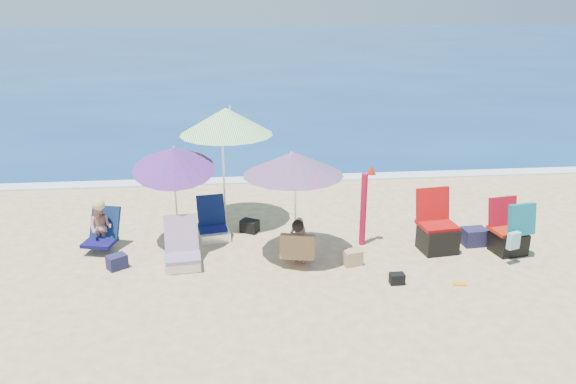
{
  "coord_description": "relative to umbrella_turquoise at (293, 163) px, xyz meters",
  "views": [
    {
      "loc": [
        -1.21,
        -8.19,
        4.29
      ],
      "look_at": [
        -0.3,
        1.0,
        1.1
      ],
      "focal_mm": 35.18,
      "sensor_mm": 36.0,
      "label": 1
    }
  ],
  "objects": [
    {
      "name": "foam",
      "position": [
        0.24,
        4.39,
        -1.68
      ],
      "size": [
        120.0,
        0.5,
        0.04
      ],
      "color": "white",
      "rests_on": "ground"
    },
    {
      "name": "ground",
      "position": [
        0.24,
        -0.71,
        -1.7
      ],
      "size": [
        120.0,
        120.0,
        0.0
      ],
      "color": "#D8BC84",
      "rests_on": "ground"
    },
    {
      "name": "furled_umbrella",
      "position": [
        1.34,
        0.41,
        -0.87
      ],
      "size": [
        0.3,
        0.22,
        1.5
      ],
      "color": "#B40C2F",
      "rests_on": "ground"
    },
    {
      "name": "bag_black_b",
      "position": [
        1.53,
        -1.14,
        -1.61
      ],
      "size": [
        0.23,
        0.16,
        0.18
      ],
      "color": "black",
      "rests_on": "ground"
    },
    {
      "name": "chair_rainbow",
      "position": [
        -1.89,
        -0.16,
        -1.48
      ],
      "size": [
        0.64,
        0.78,
        0.81
      ],
      "color": "#C87046",
      "rests_on": "ground"
    },
    {
      "name": "chair_navy",
      "position": [
        -1.4,
        1.01,
        -1.5
      ],
      "size": [
        0.65,
        0.79,
        0.74
      ],
      "color": "#0C1147",
      "rests_on": "ground"
    },
    {
      "name": "camp_chair_left",
      "position": [
        2.58,
        0.04,
        -1.37
      ],
      "size": [
        0.69,
        0.72,
        1.09
      ],
      "color": "#9F0C0B",
      "rests_on": "ground"
    },
    {
      "name": "umbrella_turquoise",
      "position": [
        0.0,
        0.0,
        0.0
      ],
      "size": [
        1.99,
        1.99,
        1.93
      ],
      "color": "silver",
      "rests_on": "ground"
    },
    {
      "name": "umbrella_striped",
      "position": [
        -1.1,
        1.69,
        0.38
      ],
      "size": [
        2.05,
        2.05,
        2.37
      ],
      "color": "white",
      "rests_on": "ground"
    },
    {
      "name": "person_center",
      "position": [
        0.06,
        -0.32,
        -1.29
      ],
      "size": [
        0.62,
        0.61,
        0.84
      ],
      "color": "tan",
      "rests_on": "ground"
    },
    {
      "name": "sea",
      "position": [
        0.24,
        44.29,
        -1.75
      ],
      "size": [
        120.0,
        80.0,
        0.12
      ],
      "color": "navy",
      "rests_on": "ground"
    },
    {
      "name": "bag_navy_a",
      "position": [
        -2.97,
        -0.16,
        -1.58
      ],
      "size": [
        0.38,
        0.36,
        0.24
      ],
      "color": "#1C1D3D",
      "rests_on": "ground"
    },
    {
      "name": "orange_item",
      "position": [
        2.51,
        -1.28,
        -1.68
      ],
      "size": [
        0.23,
        0.15,
        0.03
      ],
      "color": "orange",
      "rests_on": "ground"
    },
    {
      "name": "umbrella_blue",
      "position": [
        -2.02,
        0.72,
        -0.07
      ],
      "size": [
        1.58,
        1.63,
        1.99
      ],
      "color": "silver",
      "rests_on": "ground"
    },
    {
      "name": "bag_navy_b",
      "position": [
        3.35,
        0.18,
        -1.54
      ],
      "size": [
        0.44,
        0.35,
        0.32
      ],
      "color": "#1D1B3D",
      "rests_on": "ground"
    },
    {
      "name": "person_left",
      "position": [
        -3.36,
        0.63,
        -1.26
      ],
      "size": [
        0.68,
        0.76,
        0.96
      ],
      "color": "tan",
      "rests_on": "ground"
    },
    {
      "name": "camp_chair_right",
      "position": [
        3.81,
        -0.23,
        -1.33
      ],
      "size": [
        0.63,
        0.91,
        1.0
      ],
      "color": "#A1210B",
      "rests_on": "ground"
    },
    {
      "name": "bag_tan",
      "position": [
        0.97,
        -0.41,
        -1.57
      ],
      "size": [
        0.35,
        0.29,
        0.26
      ],
      "color": "tan",
      "rests_on": "ground"
    },
    {
      "name": "bag_black_a",
      "position": [
        -0.71,
        1.18,
        -1.58
      ],
      "size": [
        0.4,
        0.37,
        0.24
      ],
      "color": "black",
      "rests_on": "ground"
    }
  ]
}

